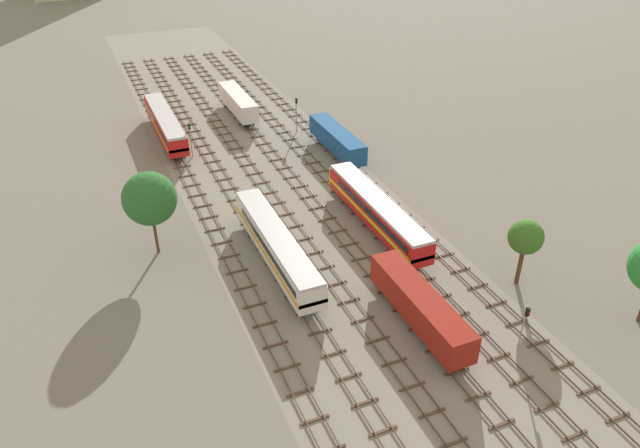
{
  "coord_description": "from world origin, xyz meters",
  "views": [
    {
      "loc": [
        -22.68,
        -12.32,
        36.84
      ],
      "look_at": [
        0.0,
        40.69,
        1.5
      ],
      "focal_mm": 33.49,
      "sensor_mm": 36.0,
      "label": 1
    }
  ],
  "objects_px": {
    "signal_post_near": "(524,323)",
    "signal_post_mid": "(190,135)",
    "freight_boxcar_centre_farther": "(238,102)",
    "diesel_railcar_centre_right_mid": "(377,210)",
    "diesel_railcar_left_near": "(277,245)",
    "diesel_railcar_far_left_far": "(165,123)",
    "freight_boxcar_centre_nearest": "(420,305)",
    "freight_boxcar_right_midfar": "(337,139)",
    "signal_post_nearest": "(296,110)"
  },
  "relations": [
    {
      "from": "diesel_railcar_left_near",
      "to": "signal_post_nearest",
      "type": "relative_size",
      "value": 3.66
    },
    {
      "from": "freight_boxcar_centre_farther",
      "to": "signal_post_near",
      "type": "distance_m",
      "value": 64.09
    },
    {
      "from": "signal_post_near",
      "to": "signal_post_mid",
      "type": "relative_size",
      "value": 0.94
    },
    {
      "from": "freight_boxcar_right_midfar",
      "to": "signal_post_nearest",
      "type": "bearing_deg",
      "value": 101.69
    },
    {
      "from": "diesel_railcar_far_left_far",
      "to": "freight_boxcar_centre_farther",
      "type": "distance_m",
      "value": 13.9
    },
    {
      "from": "freight_boxcar_centre_farther",
      "to": "diesel_railcar_centre_right_mid",
      "type": "bearing_deg",
      "value": -84.01
    },
    {
      "from": "diesel_railcar_left_near",
      "to": "freight_boxcar_right_midfar",
      "type": "relative_size",
      "value": 1.46
    },
    {
      "from": "signal_post_near",
      "to": "diesel_railcar_far_left_far",
      "type": "bearing_deg",
      "value": 108.31
    },
    {
      "from": "diesel_railcar_far_left_far",
      "to": "freight_boxcar_centre_farther",
      "type": "bearing_deg",
      "value": 21.12
    },
    {
      "from": "freight_boxcar_right_midfar",
      "to": "freight_boxcar_centre_farther",
      "type": "height_order",
      "value": "same"
    },
    {
      "from": "diesel_railcar_left_near",
      "to": "signal_post_mid",
      "type": "bearing_deg",
      "value": 94.06
    },
    {
      "from": "diesel_railcar_left_near",
      "to": "diesel_railcar_centre_right_mid",
      "type": "xyz_separation_m",
      "value": [
        12.96,
        2.21,
        0.0
      ]
    },
    {
      "from": "freight_boxcar_right_midfar",
      "to": "signal_post_mid",
      "type": "bearing_deg",
      "value": 158.33
    },
    {
      "from": "freight_boxcar_centre_farther",
      "to": "diesel_railcar_far_left_far",
      "type": "bearing_deg",
      "value": -158.88
    },
    {
      "from": "freight_boxcar_centre_farther",
      "to": "signal_post_mid",
      "type": "bearing_deg",
      "value": -130.03
    },
    {
      "from": "diesel_railcar_left_near",
      "to": "signal_post_near",
      "type": "relative_size",
      "value": 4.21
    },
    {
      "from": "diesel_railcar_left_near",
      "to": "diesel_railcar_centre_right_mid",
      "type": "distance_m",
      "value": 13.15
    },
    {
      "from": "diesel_railcar_centre_right_mid",
      "to": "diesel_railcar_far_left_far",
      "type": "distance_m",
      "value": 40.03
    },
    {
      "from": "signal_post_nearest",
      "to": "diesel_railcar_left_near",
      "type": "bearing_deg",
      "value": -114.48
    },
    {
      "from": "diesel_railcar_left_near",
      "to": "signal_post_nearest",
      "type": "bearing_deg",
      "value": 65.52
    },
    {
      "from": "diesel_railcar_centre_right_mid",
      "to": "signal_post_near",
      "type": "height_order",
      "value": "signal_post_near"
    },
    {
      "from": "freight_boxcar_centre_farther",
      "to": "freight_boxcar_right_midfar",
      "type": "bearing_deg",
      "value": -67.24
    },
    {
      "from": "diesel_railcar_left_near",
      "to": "signal_post_nearest",
      "type": "height_order",
      "value": "signal_post_nearest"
    },
    {
      "from": "diesel_railcar_left_near",
      "to": "diesel_railcar_far_left_far",
      "type": "height_order",
      "value": "same"
    },
    {
      "from": "freight_boxcar_centre_nearest",
      "to": "signal_post_near",
      "type": "distance_m",
      "value": 8.96
    },
    {
      "from": "freight_boxcar_right_midfar",
      "to": "signal_post_nearest",
      "type": "distance_m",
      "value": 10.75
    },
    {
      "from": "signal_post_nearest",
      "to": "freight_boxcar_centre_farther",
      "type": "bearing_deg",
      "value": 122.6
    },
    {
      "from": "freight_boxcar_centre_farther",
      "to": "signal_post_near",
      "type": "height_order",
      "value": "signal_post_near"
    },
    {
      "from": "freight_boxcar_right_midfar",
      "to": "diesel_railcar_far_left_far",
      "type": "relative_size",
      "value": 0.68
    },
    {
      "from": "freight_boxcar_centre_nearest",
      "to": "diesel_railcar_left_near",
      "type": "distance_m",
      "value": 16.68
    },
    {
      "from": "diesel_railcar_far_left_far",
      "to": "signal_post_mid",
      "type": "relative_size",
      "value": 3.96
    },
    {
      "from": "freight_boxcar_centre_nearest",
      "to": "freight_boxcar_right_midfar",
      "type": "height_order",
      "value": "same"
    },
    {
      "from": "diesel_railcar_far_left_far",
      "to": "signal_post_mid",
      "type": "bearing_deg",
      "value": -74.63
    },
    {
      "from": "diesel_railcar_left_near",
      "to": "signal_post_near",
      "type": "bearing_deg",
      "value": -53.49
    },
    {
      "from": "signal_post_nearest",
      "to": "signal_post_near",
      "type": "height_order",
      "value": "signal_post_nearest"
    },
    {
      "from": "diesel_railcar_left_near",
      "to": "diesel_railcar_far_left_far",
      "type": "distance_m",
      "value": 38.57
    },
    {
      "from": "freight_boxcar_centre_nearest",
      "to": "diesel_railcar_centre_right_mid",
      "type": "height_order",
      "value": "diesel_railcar_centre_right_mid"
    },
    {
      "from": "signal_post_nearest",
      "to": "signal_post_mid",
      "type": "bearing_deg",
      "value": -170.98
    },
    {
      "from": "freight_boxcar_right_midfar",
      "to": "diesel_railcar_far_left_far",
      "type": "xyz_separation_m",
      "value": [
        -21.61,
        15.58,
        0.15
      ]
    },
    {
      "from": "signal_post_near",
      "to": "freight_boxcar_centre_farther",
      "type": "bearing_deg",
      "value": 95.8
    },
    {
      "from": "diesel_railcar_left_near",
      "to": "diesel_railcar_centre_right_mid",
      "type": "height_order",
      "value": "same"
    },
    {
      "from": "diesel_railcar_left_near",
      "to": "diesel_railcar_far_left_far",
      "type": "bearing_deg",
      "value": 96.43
    },
    {
      "from": "freight_boxcar_right_midfar",
      "to": "signal_post_mid",
      "type": "distance_m",
      "value": 20.94
    },
    {
      "from": "freight_boxcar_centre_farther",
      "to": "signal_post_near",
      "type": "relative_size",
      "value": 2.88
    },
    {
      "from": "diesel_railcar_centre_right_mid",
      "to": "freight_boxcar_centre_farther",
      "type": "xyz_separation_m",
      "value": [
        -4.31,
        41.12,
        -0.15
      ]
    },
    {
      "from": "freight_boxcar_centre_nearest",
      "to": "signal_post_mid",
      "type": "height_order",
      "value": "signal_post_mid"
    },
    {
      "from": "freight_boxcar_centre_nearest",
      "to": "diesel_railcar_left_near",
      "type": "bearing_deg",
      "value": 121.22
    },
    {
      "from": "diesel_railcar_far_left_far",
      "to": "freight_boxcar_centre_nearest",
      "type": "bearing_deg",
      "value": -76.15
    },
    {
      "from": "diesel_railcar_far_left_far",
      "to": "diesel_railcar_left_near",
      "type": "bearing_deg",
      "value": -83.57
    },
    {
      "from": "freight_boxcar_centre_nearest",
      "to": "freight_boxcar_right_midfar",
      "type": "xyz_separation_m",
      "value": [
        8.64,
        37.01,
        0.0
      ]
    }
  ]
}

